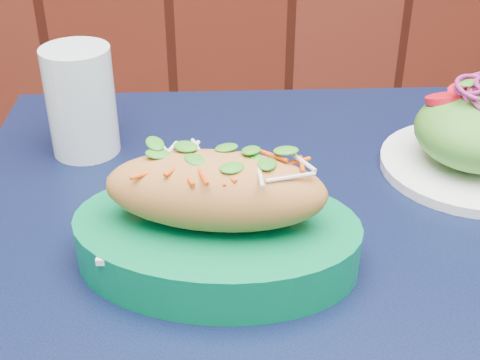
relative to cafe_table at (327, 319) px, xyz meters
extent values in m
cube|color=black|center=(0.00, 0.00, 0.07)|extent=(0.88, 0.88, 0.03)
cylinder|color=black|center=(-0.29, 0.36, -0.30)|extent=(0.04, 0.04, 0.72)
cylinder|color=black|center=(0.36, 0.29, -0.30)|extent=(0.04, 0.04, 0.72)
cube|color=white|center=(-0.11, 0.00, 0.13)|extent=(0.22, 0.15, 0.01)
ellipsoid|color=#C3783D|center=(-0.11, 0.00, 0.17)|extent=(0.22, 0.13, 0.07)
cylinder|color=white|center=(0.21, 0.13, 0.09)|extent=(0.21, 0.21, 0.01)
ellipsoid|color=#4C992D|center=(0.21, 0.13, 0.14)|extent=(0.15, 0.15, 0.08)
cylinder|color=red|center=(0.17, 0.16, 0.17)|extent=(0.04, 0.04, 0.01)
cylinder|color=red|center=(0.21, 0.18, 0.17)|extent=(0.04, 0.04, 0.01)
cylinder|color=silver|center=(-0.25, 0.25, 0.15)|extent=(0.08, 0.08, 0.13)
camera|label=1|loc=(-0.17, -0.51, 0.49)|focal=50.00mm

